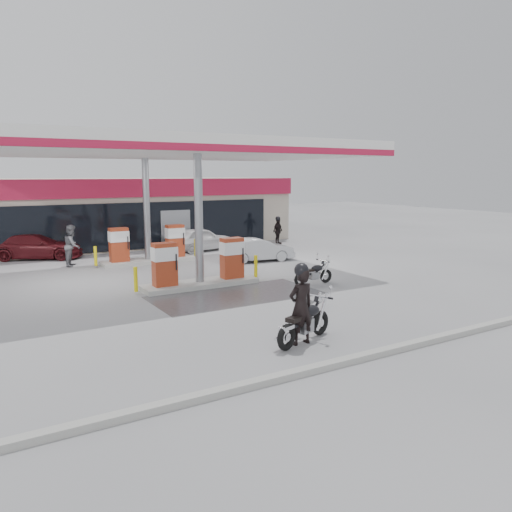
# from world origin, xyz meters

# --- Properties ---
(ground) EXTENTS (90.00, 90.00, 0.00)m
(ground) POSITION_xyz_m (0.00, 0.00, 0.00)
(ground) COLOR gray
(ground) RESTS_ON ground
(wet_patch) EXTENTS (6.00, 3.00, 0.00)m
(wet_patch) POSITION_xyz_m (0.50, 0.00, 0.00)
(wet_patch) COLOR #4C4C4F
(wet_patch) RESTS_ON ground
(drain_cover) EXTENTS (0.70, 0.70, 0.01)m
(drain_cover) POSITION_xyz_m (2.00, -2.00, 0.00)
(drain_cover) COLOR #38383A
(drain_cover) RESTS_ON ground
(kerb) EXTENTS (28.00, 0.25, 0.15)m
(kerb) POSITION_xyz_m (0.00, -7.00, 0.07)
(kerb) COLOR gray
(kerb) RESTS_ON ground
(store_building) EXTENTS (22.00, 8.22, 4.00)m
(store_building) POSITION_xyz_m (0.01, 15.94, 2.01)
(store_building) COLOR #B0A493
(store_building) RESTS_ON ground
(canopy) EXTENTS (16.00, 10.02, 5.51)m
(canopy) POSITION_xyz_m (0.00, 5.00, 5.27)
(canopy) COLOR silver
(canopy) RESTS_ON ground
(pump_island_near) EXTENTS (5.14, 1.30, 1.78)m
(pump_island_near) POSITION_xyz_m (0.00, 2.00, 0.71)
(pump_island_near) COLOR #9E9E99
(pump_island_near) RESTS_ON ground
(pump_island_far) EXTENTS (5.14, 1.30, 1.78)m
(pump_island_far) POSITION_xyz_m (0.00, 8.00, 0.71)
(pump_island_far) COLOR #9E9E99
(pump_island_far) RESTS_ON ground
(main_motorcycle) EXTENTS (2.13, 1.04, 1.14)m
(main_motorcycle) POSITION_xyz_m (-0.38, -5.28, 0.50)
(main_motorcycle) COLOR black
(main_motorcycle) RESTS_ON ground
(biker_main) EXTENTS (0.73, 0.49, 1.95)m
(biker_main) POSITION_xyz_m (-0.57, -5.35, 0.98)
(biker_main) COLOR black
(biker_main) RESTS_ON ground
(parked_motorcycle) EXTENTS (1.80, 0.69, 0.92)m
(parked_motorcycle) POSITION_xyz_m (3.94, -0.00, 0.41)
(parked_motorcycle) COLOR black
(parked_motorcycle) RESTS_ON ground
(sedan_white) EXTENTS (4.08, 2.11, 1.33)m
(sedan_white) POSITION_xyz_m (3.79, 10.20, 0.66)
(sedan_white) COLOR silver
(sedan_white) RESTS_ON ground
(attendant) EXTENTS (1.05, 1.15, 1.93)m
(attendant) POSITION_xyz_m (-3.31, 9.00, 0.97)
(attendant) COLOR #5A5A60
(attendant) RESTS_ON ground
(hatchback_silver) EXTENTS (3.62, 1.68, 1.15)m
(hatchback_silver) POSITION_xyz_m (4.80, 5.60, 0.58)
(hatchback_silver) COLOR #A3A6AB
(hatchback_silver) RESTS_ON ground
(parked_car_left) EXTENTS (4.81, 3.46, 1.29)m
(parked_car_left) POSITION_xyz_m (-4.50, 12.00, 0.65)
(parked_car_left) COLOR #501116
(parked_car_left) RESTS_ON ground
(parked_car_right) EXTENTS (3.86, 2.10, 1.03)m
(parked_car_right) POSITION_xyz_m (7.80, 14.00, 0.51)
(parked_car_right) COLOR #A3A4AB
(parked_car_right) RESTS_ON ground
(biker_walking) EXTENTS (1.03, 0.79, 1.63)m
(biker_walking) POSITION_xyz_m (8.97, 10.20, 0.82)
(biker_walking) COLOR black
(biker_walking) RESTS_ON ground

